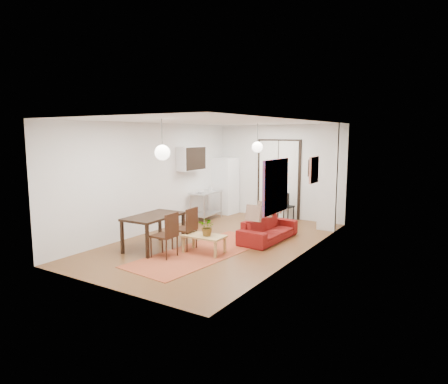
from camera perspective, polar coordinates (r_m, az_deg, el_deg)
The scene contains 27 objects.
floor at distance 9.82m, azimuth -0.80°, elevation -7.12°, with size 7.00×7.00×0.00m, color brown.
ceiling at distance 9.48m, azimuth -0.83°, elevation 10.04°, with size 4.20×7.00×0.02m, color silver.
wall_back at distance 12.61m, azimuth 7.88°, elevation 2.92°, with size 4.20×0.02×2.90m, color silver.
wall_front at distance 6.90m, azimuth -16.82°, elevation -1.72°, with size 4.20×0.02×2.90m, color silver.
wall_left at distance 10.82m, azimuth -10.19°, elevation 2.00°, with size 0.02×7.00×2.90m, color silver.
wall_right at distance 8.59m, azimuth 11.02°, elevation 0.38°, with size 0.02×7.00×2.90m, color silver.
double_doors at distance 12.59m, azimuth 7.77°, elevation 1.77°, with size 1.44×0.06×2.50m, color white.
stub_partition at distance 11.07m, azimuth 14.60°, elevation 2.00°, with size 0.50×0.10×2.90m, color silver.
wall_cabinet at distance 11.82m, azimuth -4.69°, elevation 4.81°, with size 0.35×1.00×0.70m, color white.
painting_popart at distance 7.43m, azimuth 7.39°, elevation 0.81°, with size 0.05×1.00×1.00m, color red.
painting_abstract at distance 9.31m, azimuth 12.72°, elevation 3.10°, with size 0.05×0.50×0.60m, color beige.
poster_back at distance 12.14m, azimuth 12.79°, elevation 3.30°, with size 0.40×0.03×0.50m, color red.
print_left at distance 12.31m, azimuth -3.85°, elevation 5.19°, with size 0.03×0.44×0.54m, color #A56544.
pendant_back at distance 11.21m, azimuth 4.78°, elevation 6.42°, with size 0.30×0.30×0.80m.
pendant_front at distance 7.88m, azimuth -8.80°, elevation 5.59°, with size 0.30×0.30×0.80m.
kilim_rug at distance 9.01m, azimuth -2.90°, elevation -8.52°, with size 1.40×3.73×0.01m, color #BA4C2E.
sofa at distance 9.97m, azimuth 6.35°, elevation -5.30°, with size 0.74×1.89×0.55m, color maroon.
coffee_table at distance 8.83m, azimuth -2.88°, elevation -6.52°, with size 0.95×0.56×0.41m.
potted_plant at distance 8.71m, azimuth -2.35°, elevation -5.00°, with size 0.31×0.36×0.40m, color #2B612F.
kitchen_counter at distance 12.28m, azimuth -2.57°, elevation -1.40°, with size 0.64×1.16×0.86m.
bowl at distance 11.99m, azimuth -3.40°, elevation -0.01°, with size 0.20×0.20×0.05m, color silver.
soap_bottle at distance 12.43m, azimuth -1.93°, elevation 0.59°, with size 0.08×0.08×0.18m, color #539CB4.
fridge at distance 13.18m, azimuth 0.25°, elevation 0.92°, with size 0.65×0.65×1.84m, color white.
dining_table at distance 9.22m, azimuth -10.01°, elevation -3.82°, with size 0.87×1.45×0.78m.
dining_chair_near at distance 9.21m, azimuth -5.33°, elevation -4.60°, with size 0.48×0.67×0.97m.
dining_chair_far at distance 8.68m, azimuth -8.15°, elevation -5.44°, with size 0.48×0.67×0.97m.
black_side_chair at distance 12.33m, azimuth 9.00°, elevation -1.62°, with size 0.44×0.44×0.88m.
Camera 1 is at (5.15, -7.95, 2.60)m, focal length 32.00 mm.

